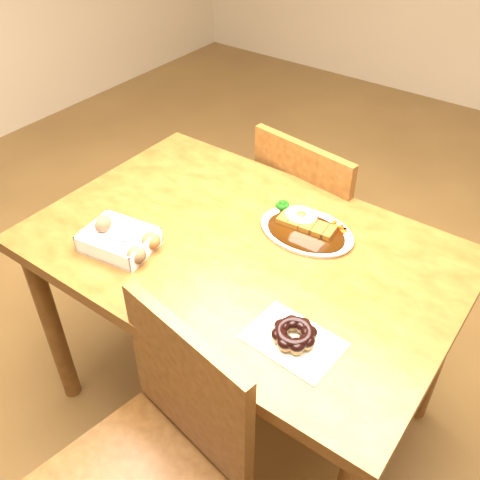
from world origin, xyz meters
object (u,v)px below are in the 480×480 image
Objects in this scene: katsu_curry_plate at (306,228)px; donut_box at (119,239)px; pon_de_ring at (294,335)px; table at (242,271)px; chair_near at (154,466)px; chair_far at (317,224)px.

donut_box is at bearing -136.39° from katsu_curry_plate.
katsu_curry_plate is 0.53m from donut_box.
pon_de_ring is at bearing -63.02° from katsu_curry_plate.
katsu_curry_plate is 0.42m from pon_de_ring.
chair_near is at bearing -76.84° from table.
pon_de_ring is (0.57, -0.00, -0.01)m from donut_box.
chair_near is 3.09× the size of katsu_curry_plate.
katsu_curry_plate is at bearing 119.35° from chair_far.
table is 5.31× the size of pon_de_ring.
donut_box is 0.57m from pon_de_ring.
pon_de_ring is (0.18, 0.32, 0.29)m from chair_near.
chair_near is at bearing 106.34° from chair_far.
chair_near is (0.13, -0.54, -0.17)m from table.
pon_de_ring reaches higher than table.
chair_far is 1.08m from chair_near.
chair_near reaches higher than donut_box.
chair_near reaches higher than table.
donut_box is 1.02× the size of pon_de_ring.
chair_far is 3.85× the size of pon_de_ring.
katsu_curry_plate reaches higher than pon_de_ring.
katsu_curry_plate is (0.11, 0.16, 0.11)m from table.
chair_far is 0.84m from donut_box.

